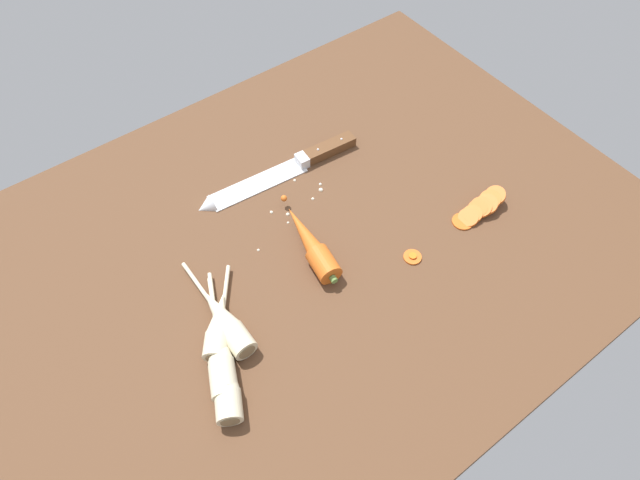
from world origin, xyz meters
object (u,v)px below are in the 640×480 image
parsnip_mid_left (219,352)px  carrot_slice_stray_near (413,256)px  parsnip_front (219,350)px  parsnip_outer (219,325)px  parsnip_back (226,380)px  carrot_slice_stack (480,208)px  whole_carrot (311,244)px  parsnip_mid_right (225,320)px  chefs_knife (277,173)px

parsnip_mid_left → carrot_slice_stray_near: (36.96, -3.72, -1.62)cm
parsnip_front → parsnip_outer: bearing=60.1°
parsnip_mid_left → parsnip_back: 4.66cm
parsnip_mid_left → carrot_slice_stack: parsnip_mid_left is taller
whole_carrot → parsnip_mid_left: size_ratio=0.96×
parsnip_front → parsnip_mid_right: bearing=50.2°
chefs_knife → carrot_slice_stray_near: (8.47, -30.41, -0.29)cm
parsnip_front → parsnip_outer: 4.28cm
parsnip_front → parsnip_outer: size_ratio=1.28×
chefs_knife → carrot_slice_stack: 39.32cm
parsnip_mid_left → parsnip_back: size_ratio=1.15×
whole_carrot → parsnip_mid_right: (-19.90, -3.82, -0.12)cm
whole_carrot → parsnip_mid_right: size_ratio=0.98×
parsnip_mid_right → carrot_slice_stack: (50.27, -7.74, -0.76)cm
chefs_knife → parsnip_mid_left: parsnip_mid_left is taller
whole_carrot → chefs_knife: bearing=74.6°
parsnip_outer → whole_carrot: bearing=10.9°
parsnip_front → carrot_slice_stray_near: bearing=-6.4°
whole_carrot → carrot_slice_stray_near: 18.09cm
chefs_knife → carrot_slice_stray_near: 31.57cm
carrot_slice_stack → parsnip_mid_right: bearing=171.3°
chefs_knife → parsnip_back: size_ratio=1.86×
chefs_knife → whole_carrot: 19.31cm
whole_carrot → carrot_slice_stack: whole_carrot is taller
parsnip_back → parsnip_outer: (3.75, 8.54, 0.00)cm
whole_carrot → parsnip_back: (-24.79, -12.57, -0.12)cm
parsnip_outer → parsnip_front: bearing=-119.9°
parsnip_mid_left → parsnip_mid_right: same height
whole_carrot → parsnip_outer: whole_carrot is taller
chefs_knife → carrot_slice_stray_near: chefs_knife is taller
chefs_knife → parsnip_mid_left: 39.06cm
chefs_knife → parsnip_mid_left: size_ratio=1.61×
parsnip_back → carrot_slice_stack: size_ratio=1.58×
chefs_knife → carrot_slice_stray_near: bearing=-74.4°
parsnip_front → parsnip_mid_right: same height
parsnip_back → parsnip_outer: size_ratio=1.21×
parsnip_back → parsnip_outer: bearing=66.3°
parsnip_back → whole_carrot: bearing=26.9°
parsnip_mid_right → carrot_slice_stray_near: 34.45cm
parsnip_mid_right → carrot_slice_stray_near: bearing=-13.5°
chefs_knife → parsnip_back: bearing=-133.8°
parsnip_mid_left → whole_carrot: bearing=19.1°
chefs_knife → whole_carrot: (-5.10, -18.57, 1.45)cm
chefs_knife → parsnip_back: parsnip_back is taller
chefs_knife → whole_carrot: bearing=-105.4°
whole_carrot → parsnip_outer: bearing=-169.1°
parsnip_back → carrot_slice_stray_near: bearing=1.1°
whole_carrot → parsnip_back: size_ratio=1.11×
parsnip_outer → carrot_slice_stack: parsnip_outer is taller
parsnip_outer → chefs_knife: bearing=40.9°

